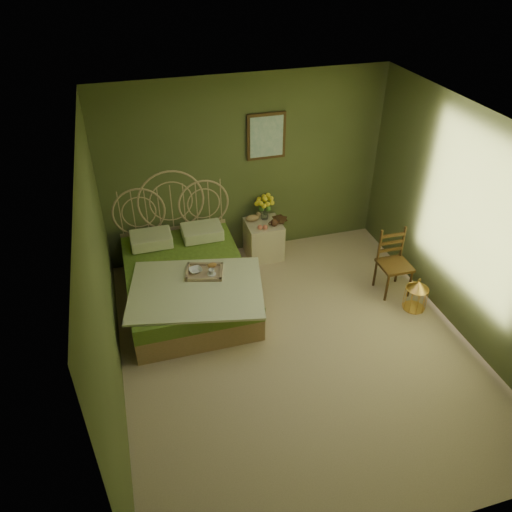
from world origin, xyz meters
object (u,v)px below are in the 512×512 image
object	(u,v)px
bed	(186,279)
birdcage	(416,295)
chair	(393,258)
nightstand	(264,234)

from	to	relation	value
bed	birdcage	distance (m)	2.95
chair	birdcage	size ratio (longest dim) A/B	2.09
chair	nightstand	bearing A→B (deg)	139.04
bed	chair	xyz separation A→B (m)	(2.66, -0.54, 0.18)
nightstand	chair	xyz separation A→B (m)	(1.40, -1.24, 0.14)
bed	birdcage	xyz separation A→B (m)	(2.77, -1.02, -0.10)
bed	nightstand	size ratio (longest dim) A/B	2.30
nightstand	bed	bearing A→B (deg)	-150.89
nightstand	birdcage	size ratio (longest dim) A/B	2.32
nightstand	chair	distance (m)	1.88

